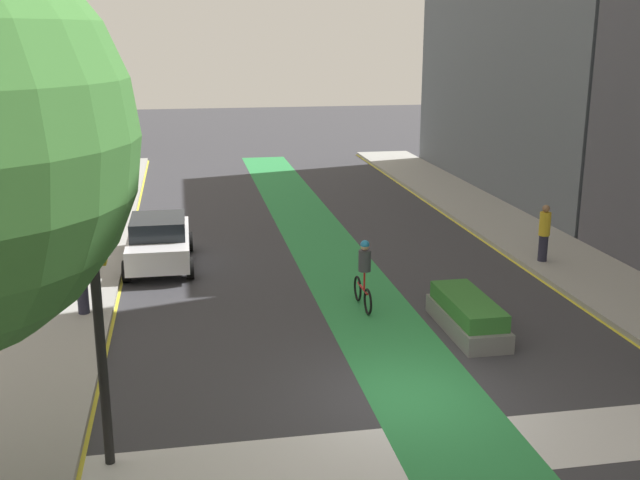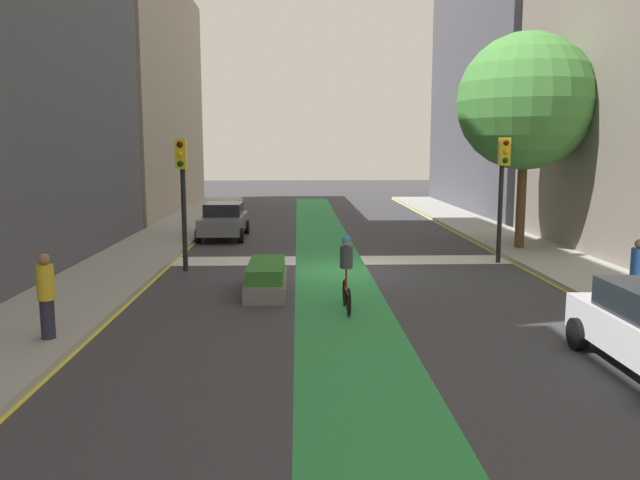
# 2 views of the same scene
# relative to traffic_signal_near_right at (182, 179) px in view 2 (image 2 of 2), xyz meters

# --- Properties ---
(ground_plane) EXTENTS (120.00, 120.00, 0.00)m
(ground_plane) POSITION_rel_traffic_signal_near_right_xyz_m (-5.27, 0.11, -3.00)
(ground_plane) COLOR #38383D
(bike_lane_paint) EXTENTS (2.40, 60.00, 0.01)m
(bike_lane_paint) POSITION_rel_traffic_signal_near_right_xyz_m (-4.82, 0.11, -3.00)
(bike_lane_paint) COLOR #2D8C47
(bike_lane_paint) RESTS_ON ground_plane
(crosswalk_band) EXTENTS (12.00, 1.80, 0.01)m
(crosswalk_band) POSITION_rel_traffic_signal_near_right_xyz_m (-5.27, -1.89, -3.00)
(crosswalk_band) COLOR silver
(crosswalk_band) RESTS_ON ground_plane
(sidewalk_left) EXTENTS (3.00, 60.00, 0.15)m
(sidewalk_left) POSITION_rel_traffic_signal_near_right_xyz_m (-12.77, 0.11, -2.93)
(sidewalk_left) COLOR #9E9E99
(sidewalk_left) RESTS_ON ground_plane
(curb_stripe_left) EXTENTS (0.16, 60.00, 0.01)m
(curb_stripe_left) POSITION_rel_traffic_signal_near_right_xyz_m (-11.27, 0.11, -3.00)
(curb_stripe_left) COLOR yellow
(curb_stripe_left) RESTS_ON ground_plane
(sidewalk_right) EXTENTS (3.00, 60.00, 0.15)m
(sidewalk_right) POSITION_rel_traffic_signal_near_right_xyz_m (2.23, 0.11, -2.93)
(sidewalk_right) COLOR #9E9E99
(sidewalk_right) RESTS_ON ground_plane
(curb_stripe_right) EXTENTS (0.16, 60.00, 0.01)m
(curb_stripe_right) POSITION_rel_traffic_signal_near_right_xyz_m (0.73, 0.11, -3.00)
(curb_stripe_right) COLOR yellow
(curb_stripe_right) RESTS_ON ground_plane
(traffic_signal_near_right) EXTENTS (0.35, 0.52, 4.29)m
(traffic_signal_near_right) POSITION_rel_traffic_signal_near_right_xyz_m (0.00, 0.00, 0.00)
(traffic_signal_near_right) COLOR black
(traffic_signal_near_right) RESTS_ON ground_plane
(traffic_signal_near_left) EXTENTS (0.35, 0.52, 4.36)m
(traffic_signal_near_left) POSITION_rel_traffic_signal_near_right_xyz_m (-10.77, -1.14, 0.05)
(traffic_signal_near_left) COLOR black
(traffic_signal_near_left) RESTS_ON ground_plane
(car_grey_right_near) EXTENTS (2.04, 4.21, 1.57)m
(car_grey_right_near) POSITION_rel_traffic_signal_near_right_xyz_m (-0.37, -7.78, -2.20)
(car_grey_right_near) COLOR slate
(car_grey_right_near) RESTS_ON ground_plane
(cyclist_in_lane) EXTENTS (0.32, 1.73, 1.86)m
(cyclist_in_lane) POSITION_rel_traffic_signal_near_right_xyz_m (-4.90, 5.10, -2.03)
(cyclist_in_lane) COLOR black
(cyclist_in_lane) RESTS_ON ground_plane
(pedestrian_sidewalk_right_a) EXTENTS (0.34, 0.34, 1.76)m
(pedestrian_sidewalk_right_a) POSITION_rel_traffic_signal_near_right_xyz_m (1.39, 7.77, -1.95)
(pedestrian_sidewalk_right_a) COLOR #262638
(pedestrian_sidewalk_right_a) RESTS_ON sidewalk_right
(pedestrian_sidewalk_left_a) EXTENTS (0.34, 0.34, 1.67)m
(pedestrian_sidewalk_left_a) POSITION_rel_traffic_signal_near_right_xyz_m (-11.95, 5.64, -2.01)
(pedestrian_sidewalk_left_a) COLOR #262638
(pedestrian_sidewalk_left_a) RESTS_ON sidewalk_left
(street_tree_near) EXTENTS (5.18, 5.18, 8.19)m
(street_tree_near) POSITION_rel_traffic_signal_near_right_xyz_m (-12.39, -3.73, 2.74)
(street_tree_near) COLOR brown
(street_tree_near) RESTS_ON sidewalk_left
(median_planter) EXTENTS (1.08, 3.02, 0.85)m
(median_planter) POSITION_rel_traffic_signal_near_right_xyz_m (-2.82, 3.15, -2.60)
(median_planter) COLOR slate
(median_planter) RESTS_ON ground_plane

